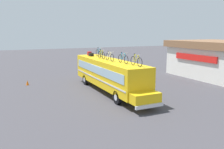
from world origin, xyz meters
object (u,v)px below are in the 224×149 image
object	(u,v)px
luggage_bag_2	(91,55)
rooftop_bicycle_1	(99,53)
luggage_bag_1	(89,53)
rooftop_bicycle_5	(136,61)
rooftop_bicycle_3	(110,57)
rooftop_bicycle_2	(101,55)
traffic_cone	(27,83)
rooftop_bicycle_4	(123,59)
bus	(109,73)

from	to	relation	value
luggage_bag_2	rooftop_bicycle_1	size ratio (longest dim) A/B	0.26
luggage_bag_2	rooftop_bicycle_1	bearing A→B (deg)	41.58
luggage_bag_1	luggage_bag_2	size ratio (longest dim) A/B	1.02
luggage_bag_2	rooftop_bicycle_1	xyz separation A→B (m)	(0.71, 0.63, 0.23)
rooftop_bicycle_5	luggage_bag_1	bearing A→B (deg)	-177.48
luggage_bag_1	rooftop_bicycle_1	distance (m)	1.71
luggage_bag_1	rooftop_bicycle_3	xyz separation A→B (m)	(5.49, -0.06, 0.16)
rooftop_bicycle_2	traffic_cone	bearing A→B (deg)	-125.75
rooftop_bicycle_4	traffic_cone	world-z (taller)	rooftop_bicycle_4
rooftop_bicycle_4	rooftop_bicycle_5	world-z (taller)	rooftop_bicycle_5
rooftop_bicycle_3	traffic_cone	xyz separation A→B (m)	(-6.63, -6.48, -3.07)
rooftop_bicycle_2	rooftop_bicycle_3	size ratio (longest dim) A/B	0.98
rooftop_bicycle_4	traffic_cone	distance (m)	11.37
rooftop_bicycle_4	traffic_cone	bearing A→B (deg)	-141.44
rooftop_bicycle_1	rooftop_bicycle_3	world-z (taller)	rooftop_bicycle_1
rooftop_bicycle_3	rooftop_bicycle_5	bearing A→B (deg)	7.08
luggage_bag_2	rooftop_bicycle_4	xyz separation A→B (m)	(6.50, 0.41, 0.21)
bus	luggage_bag_1	bearing A→B (deg)	-178.79
luggage_bag_2	rooftop_bicycle_3	size ratio (longest dim) A/B	0.28
luggage_bag_2	rooftop_bicycle_1	distance (m)	0.98
luggage_bag_1	rooftop_bicycle_4	world-z (taller)	rooftop_bicycle_4
luggage_bag_1	traffic_cone	bearing A→B (deg)	-99.91
bus	rooftop_bicycle_5	distance (m)	4.65
rooftop_bicycle_5	luggage_bag_2	bearing A→B (deg)	-176.29
luggage_bag_2	rooftop_bicycle_2	world-z (taller)	rooftop_bicycle_2
luggage_bag_1	luggage_bag_2	distance (m)	0.92
traffic_cone	rooftop_bicycle_4	bearing A→B (deg)	38.56
rooftop_bicycle_4	rooftop_bicycle_3	bearing A→B (deg)	-169.98
luggage_bag_2	traffic_cone	bearing A→B (deg)	-107.80
bus	rooftop_bicycle_5	size ratio (longest dim) A/B	7.64
rooftop_bicycle_5	bus	bearing A→B (deg)	-175.99
bus	rooftop_bicycle_2	size ratio (longest dim) A/B	7.80
rooftop_bicycle_1	rooftop_bicycle_5	bearing A→B (deg)	-0.67
bus	luggage_bag_1	xyz separation A→B (m)	(-4.93, -0.10, 1.43)
traffic_cone	rooftop_bicycle_3	bearing A→B (deg)	44.33
rooftop_bicycle_3	rooftop_bicycle_5	distance (m)	3.82
rooftop_bicycle_1	traffic_cone	distance (m)	8.18
luggage_bag_1	rooftop_bicycle_1	xyz separation A→B (m)	(1.63, 0.50, 0.19)
bus	rooftop_bicycle_4	world-z (taller)	rooftop_bicycle_4
bus	rooftop_bicycle_2	xyz separation A→B (m)	(-1.40, -0.15, 1.59)
luggage_bag_2	traffic_cone	xyz separation A→B (m)	(-2.06, -6.41, -2.87)
luggage_bag_2	rooftop_bicycle_3	distance (m)	4.58
rooftop_bicycle_2	rooftop_bicycle_3	distance (m)	1.96
rooftop_bicycle_2	rooftop_bicycle_3	bearing A→B (deg)	-0.43
rooftop_bicycle_1	rooftop_bicycle_3	bearing A→B (deg)	-8.25
rooftop_bicycle_5	rooftop_bicycle_3	bearing A→B (deg)	-172.92
luggage_bag_2	rooftop_bicycle_5	size ratio (longest dim) A/B	0.28
traffic_cone	bus	bearing A→B (deg)	47.58
traffic_cone	rooftop_bicycle_5	bearing A→B (deg)	33.70
rooftop_bicycle_2	rooftop_bicycle_4	size ratio (longest dim) A/B	0.95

